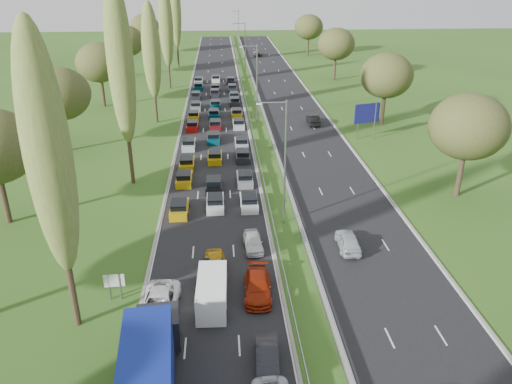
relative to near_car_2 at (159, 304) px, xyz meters
name	(u,v)px	position (x,y,z in m)	size (l,w,h in m)	color
ground	(256,118)	(10.49, 50.19, -0.78)	(260.00, 260.00, 0.00)	#2B5019
near_carriageway	(215,115)	(3.74, 52.69, -0.78)	(10.50, 215.00, 0.04)	black
far_carriageway	(295,114)	(17.24, 52.69, -0.78)	(10.50, 215.00, 0.04)	black
central_reservation	(255,111)	(10.49, 52.69, -0.23)	(2.36, 215.00, 0.32)	gray
lamp_columns	(257,84)	(10.49, 48.19, 5.22)	(0.18, 140.18, 12.00)	gray
poplar_row	(140,53)	(-5.51, 38.35, 11.61)	(2.80, 127.80, 22.44)	#2D2116
woodland_left	(51,100)	(-16.01, 32.81, 6.90)	(8.00, 166.00, 11.10)	#2D2116
woodland_right	(406,87)	(29.99, 36.85, 6.90)	(8.00, 153.00, 11.10)	#2D2116
traffic_queue_fill	(215,121)	(3.79, 47.62, -0.34)	(9.07, 68.53, 0.80)	#BF990C
near_car_2	(159,304)	(0.00, 0.00, 0.00)	(2.52, 5.47, 1.52)	white
near_car_7	(212,281)	(3.66, 2.64, -0.08)	(1.90, 4.67, 1.35)	#043145
near_car_8	(216,264)	(3.97, 4.95, -0.05)	(1.67, 4.16, 1.42)	#D2990E
near_car_9	(267,356)	(7.13, -5.67, -0.10)	(1.39, 3.98, 1.31)	black
near_car_11	(258,286)	(7.12, 1.69, -0.04)	(2.02, 4.96, 1.44)	#932009
near_car_12	(253,242)	(7.23, 8.49, -0.10)	(1.55, 3.85, 1.31)	silver
far_car_0	(348,241)	(15.49, 7.86, -0.02)	(1.75, 4.36, 1.49)	#AAB1B4
far_car_1	(313,120)	(19.21, 45.98, 0.01)	(1.63, 4.69, 1.54)	black
far_car_2	(258,53)	(15.67, 115.78, -0.07)	(2.30, 4.99, 1.39)	slate
blue_lorry	(150,366)	(0.38, -7.54, 1.36)	(2.73, 9.84, 4.15)	black
white_van_rear	(212,290)	(3.73, 0.90, 0.32)	(2.09, 5.34, 2.15)	white
info_sign	(114,283)	(-3.41, 1.91, 0.59)	(1.50, 0.18, 2.10)	gray
direction_sign	(367,115)	(25.39, 38.21, 2.79)	(3.87, 1.19, 5.20)	gray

